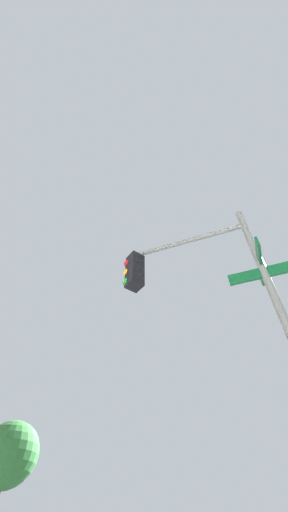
# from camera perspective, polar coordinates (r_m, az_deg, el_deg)

# --- Properties ---
(traffic_signal_near) EXTENTS (2.53, 1.83, 5.63)m
(traffic_signal_near) POSITION_cam_1_polar(r_m,az_deg,el_deg) (4.68, 11.63, -6.93)
(traffic_signal_near) COLOR slate
(traffic_signal_near) RESTS_ON ground_plane
(street_tree) EXTENTS (2.74, 2.74, 5.40)m
(street_tree) POSITION_cam_1_polar(r_m,az_deg,el_deg) (17.25, -26.12, -32.85)
(street_tree) COLOR #4C331E
(street_tree) RESTS_ON ground_plane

